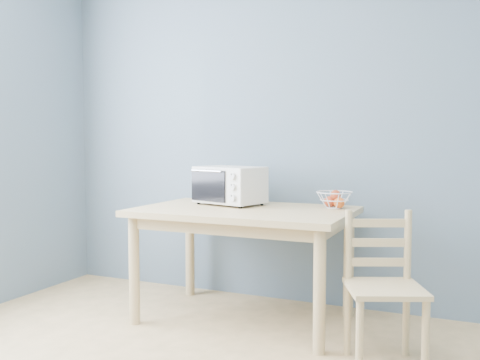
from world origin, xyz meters
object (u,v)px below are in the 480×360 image
at_px(dining_table, 244,224).
at_px(toaster_oven, 228,185).
at_px(dining_chair, 383,290).
at_px(fruit_basket, 335,199).

height_order(dining_table, toaster_oven, toaster_oven).
bearing_deg(dining_chair, fruit_basket, 101.16).
height_order(toaster_oven, fruit_basket, toaster_oven).
relative_size(fruit_basket, dining_chair, 0.37).
bearing_deg(dining_table, fruit_basket, 24.51).
height_order(fruit_basket, dining_chair, fruit_basket).
bearing_deg(toaster_oven, dining_table, -23.27).
relative_size(dining_table, toaster_oven, 2.68).
bearing_deg(toaster_oven, fruit_basket, 22.95).
distance_m(dining_table, dining_chair, 1.06).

